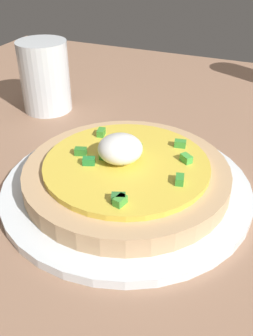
{
  "coord_description": "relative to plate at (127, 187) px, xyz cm",
  "views": [
    {
      "loc": [
        8.18,
        -41.06,
        28.73
      ],
      "look_at": [
        -5.07,
        -9.73,
        6.25
      ],
      "focal_mm": 40.36,
      "sensor_mm": 36.0,
      "label": 1
    }
  ],
  "objects": [
    {
      "name": "plate",
      "position": [
        0.0,
        0.0,
        0.0
      ],
      "size": [
        27.42,
        27.42,
        1.01
      ],
      "primitive_type": "cylinder",
      "color": "white",
      "rests_on": "dining_table"
    },
    {
      "name": "pizza",
      "position": [
        -0.03,
        0.0,
        1.96
      ],
      "size": [
        22.38,
        22.38,
        5.7
      ],
      "color": "tan",
      "rests_on": "plate"
    },
    {
      "name": "cup_far",
      "position": [
        -20.05,
        15.3,
        4.42
      ],
      "size": [
        7.51,
        7.51,
        10.68
      ],
      "color": "silver",
      "rests_on": "dining_table"
    },
    {
      "name": "dining_table",
      "position": [
        5.07,
        9.73,
        -2.12
      ],
      "size": [
        111.0,
        84.41,
        3.24
      ],
      "primitive_type": "cube",
      "color": "#977056",
      "rests_on": "ground"
    }
  ]
}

